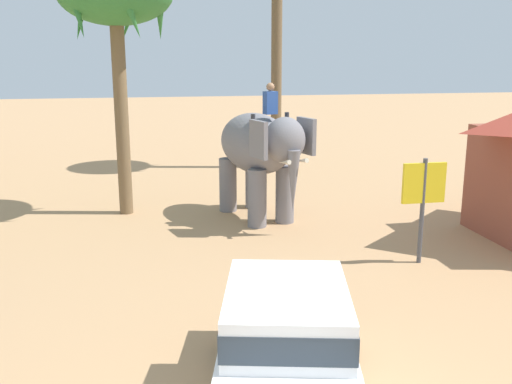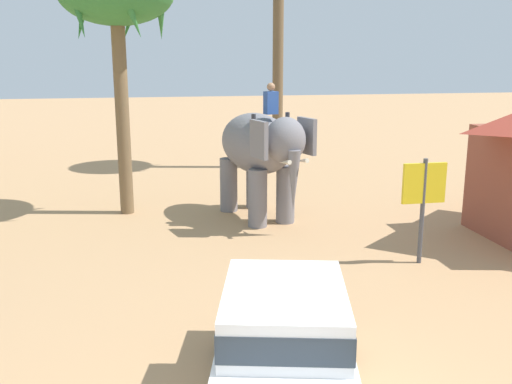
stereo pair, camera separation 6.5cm
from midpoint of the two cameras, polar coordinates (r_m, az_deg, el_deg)
name	(u,v)px [view 1 (the left image)]	position (r m, az deg, el deg)	size (l,w,h in m)	color
car_sedan_foreground	(286,341)	(7.90, 2.75, -14.42)	(2.59, 4.38, 1.70)	white
elephant_with_mahout	(259,150)	(16.33, 0.23, 4.14)	(2.52, 4.02, 3.88)	slate
signboard_yellow	(424,190)	(13.32, 16.01, 0.17)	(1.00, 0.10, 2.40)	#4C4C51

